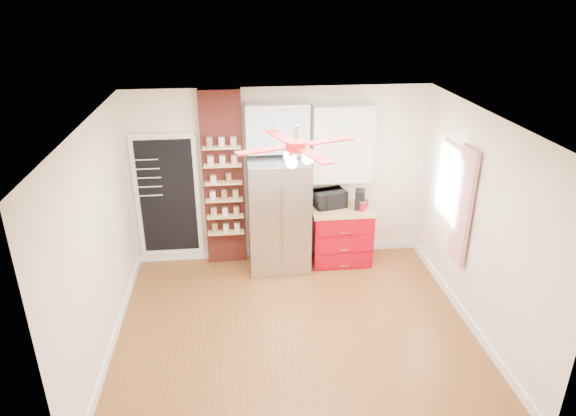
{
  "coord_description": "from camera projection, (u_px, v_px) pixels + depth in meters",
  "views": [
    {
      "loc": [
        -0.67,
        -5.33,
        4.04
      ],
      "look_at": [
        0.01,
        0.9,
        1.29
      ],
      "focal_mm": 32.0,
      "sensor_mm": 36.0,
      "label": 1
    }
  ],
  "objects": [
    {
      "name": "window",
      "position": [
        451.0,
        184.0,
        6.96
      ],
      "size": [
        0.04,
        0.75,
        1.05
      ],
      "primitive_type": "cube",
      "color": "white",
      "rests_on": "wall_right"
    },
    {
      "name": "floor",
      "position": [
        295.0,
        329.0,
        6.54
      ],
      "size": [
        4.5,
        4.5,
        0.0
      ],
      "primitive_type": "plane",
      "color": "brown",
      "rests_on": "ground"
    },
    {
      "name": "brick_pillar",
      "position": [
        224.0,
        180.0,
        7.66
      ],
      "size": [
        0.6,
        0.16,
        2.7
      ],
      "primitive_type": "cube",
      "color": "maroon",
      "rests_on": "floor"
    },
    {
      "name": "pantry_jar_oats",
      "position": [
        213.0,
        179.0,
        7.46
      ],
      "size": [
        0.11,
        0.11,
        0.11
      ],
      "primitive_type": "cylinder",
      "rotation": [
        0.0,
        0.0,
        0.23
      ],
      "color": "beige",
      "rests_on": "brick_pillar"
    },
    {
      "name": "red_cabinet",
      "position": [
        341.0,
        235.0,
        7.98
      ],
      "size": [
        0.94,
        0.64,
        0.9
      ],
      "color": "#A90011",
      "rests_on": "floor"
    },
    {
      "name": "curtain",
      "position": [
        463.0,
        207.0,
        6.49
      ],
      "size": [
        0.06,
        0.4,
        1.55
      ],
      "primitive_type": "cube",
      "color": "red",
      "rests_on": "wall_right"
    },
    {
      "name": "upper_shelf_unit",
      "position": [
        342.0,
        144.0,
        7.56
      ],
      "size": [
        0.9,
        0.3,
        1.15
      ],
      "primitive_type": "cube",
      "color": "white",
      "rests_on": "wall_back"
    },
    {
      "name": "wall_left",
      "position": [
        98.0,
        244.0,
        5.77
      ],
      "size": [
        0.02,
        4.0,
        2.7
      ],
      "primitive_type": "cube",
      "color": "#F9E8C8",
      "rests_on": "floor"
    },
    {
      "name": "coffee_maker",
      "position": [
        360.0,
        200.0,
        7.74
      ],
      "size": [
        0.19,
        0.22,
        0.3
      ],
      "primitive_type": "cube",
      "rotation": [
        0.0,
        0.0,
        -0.28
      ],
      "color": "black",
      "rests_on": "red_cabinet"
    },
    {
      "name": "chalkboard",
      "position": [
        168.0,
        197.0,
        7.72
      ],
      "size": [
        0.95,
        0.05,
        1.95
      ],
      "color": "white",
      "rests_on": "wall_back"
    },
    {
      "name": "wall_back",
      "position": [
        280.0,
        176.0,
        7.82
      ],
      "size": [
        4.5,
        0.02,
        2.7
      ],
      "primitive_type": "cube",
      "color": "#F9E8C8",
      "rests_on": "floor"
    },
    {
      "name": "ceiling_fan",
      "position": [
        296.0,
        146.0,
        5.57
      ],
      "size": [
        1.4,
        1.4,
        0.44
      ],
      "color": "silver",
      "rests_on": "ceiling"
    },
    {
      "name": "upper_glass_cabinet",
      "position": [
        277.0,
        128.0,
        7.33
      ],
      "size": [
        0.9,
        0.35,
        0.7
      ],
      "primitive_type": "cube",
      "color": "white",
      "rests_on": "wall_back"
    },
    {
      "name": "fridge",
      "position": [
        279.0,
        214.0,
        7.67
      ],
      "size": [
        0.9,
        0.7,
        1.75
      ],
      "primitive_type": "cube",
      "color": "#A6A6AB",
      "rests_on": "floor"
    },
    {
      "name": "canister_left",
      "position": [
        362.0,
        207.0,
        7.69
      ],
      "size": [
        0.11,
        0.11,
        0.14
      ],
      "primitive_type": "cylinder",
      "rotation": [
        0.0,
        0.0,
        -0.22
      ],
      "color": "#A90921",
      "rests_on": "red_cabinet"
    },
    {
      "name": "toaster_oven",
      "position": [
        329.0,
        199.0,
        7.82
      ],
      "size": [
        0.54,
        0.43,
        0.26
      ],
      "primitive_type": "imported",
      "rotation": [
        0.0,
        0.0,
        0.25
      ],
      "color": "black",
      "rests_on": "red_cabinet"
    },
    {
      "name": "wall_right",
      "position": [
        479.0,
        225.0,
        6.22
      ],
      "size": [
        0.02,
        4.0,
        2.7
      ],
      "primitive_type": "cube",
      "color": "#F9E8C8",
      "rests_on": "floor"
    },
    {
      "name": "ceiling",
      "position": [
        296.0,
        121.0,
        5.46
      ],
      "size": [
        4.5,
        4.5,
        0.0
      ],
      "primitive_type": "plane",
      "color": "white",
      "rests_on": "wall_back"
    },
    {
      "name": "pantry_jar_beans",
      "position": [
        229.0,
        178.0,
        7.5
      ],
      "size": [
        0.09,
        0.09,
        0.12
      ],
      "primitive_type": "cylinder",
      "rotation": [
        0.0,
        0.0,
        0.13
      ],
      "color": "olive",
      "rests_on": "brick_pillar"
    },
    {
      "name": "wall_front",
      "position": [
        326.0,
        344.0,
        4.18
      ],
      "size": [
        4.5,
        0.02,
        2.7
      ],
      "primitive_type": "cube",
      "color": "#F9E8C8",
      "rests_on": "floor"
    },
    {
      "name": "canister_right",
      "position": [
        365.0,
        202.0,
        7.85
      ],
      "size": [
        0.1,
        0.1,
        0.14
      ],
      "primitive_type": "cylinder",
      "rotation": [
        0.0,
        0.0,
        0.03
      ],
      "color": "#AC0922",
      "rests_on": "red_cabinet"
    }
  ]
}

